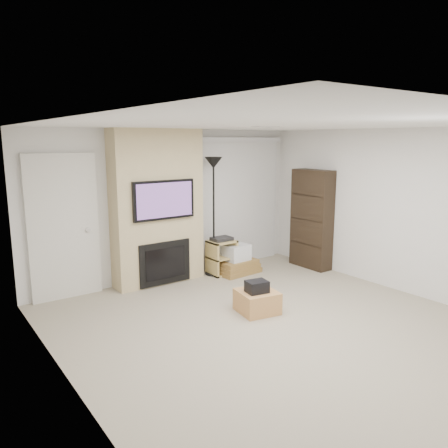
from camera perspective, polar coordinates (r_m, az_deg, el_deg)
floor at (r=5.65m, az=7.36°, el=-13.45°), size 5.00×5.50×0.00m
ceiling at (r=5.15m, az=8.05°, el=12.81°), size 5.00×5.50×0.00m
wall_back at (r=7.46m, az=-7.01°, el=2.58°), size 5.00×0.00×2.50m
wall_left at (r=4.01m, az=-19.32°, el=-5.19°), size 0.00×5.50×2.50m
wall_right at (r=7.19m, az=22.31°, el=1.53°), size 0.00×5.50×2.50m
hvac_vent at (r=6.01m, az=5.46°, el=12.55°), size 0.35×0.18×0.01m
ottoman at (r=6.07m, az=4.34°, el=-10.05°), size 0.58×0.58×0.30m
black_bag at (r=5.95m, az=4.32°, el=-8.15°), size 0.31×0.27×0.16m
fireplace_wall at (r=7.12m, az=-8.65°, el=2.02°), size 1.50×0.47×2.50m
entry_door at (r=6.79m, az=-20.22°, el=-0.52°), size 1.02×0.11×2.14m
vertical_blinds at (r=8.18m, az=1.79°, el=3.55°), size 1.98×0.10×2.37m
floor_lamp at (r=7.41m, az=-1.37°, el=5.40°), size 0.30×0.30×2.04m
av_stand at (r=7.66m, az=-0.30°, el=-4.02°), size 0.45×0.38×0.66m
box_stack at (r=7.78m, az=1.57°, el=-4.96°), size 0.80×0.63×0.51m
bookshelf at (r=8.13m, az=11.38°, el=0.63°), size 0.30×0.80×1.80m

